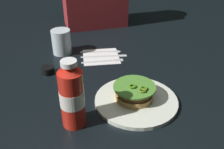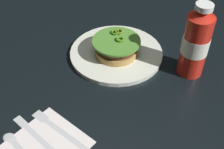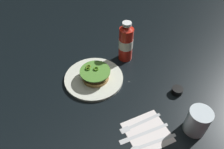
{
  "view_description": "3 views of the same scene",
  "coord_description": "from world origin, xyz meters",
  "px_view_note": "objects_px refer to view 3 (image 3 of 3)",
  "views": [
    {
      "loc": [
        -0.2,
        -0.76,
        0.5
      ],
      "look_at": [
        0.0,
        -0.06,
        0.06
      ],
      "focal_mm": 40.42,
      "sensor_mm": 36.0,
      "label": 1
    },
    {
      "loc": [
        -0.28,
        0.42,
        0.54
      ],
      "look_at": [
        -0.01,
        -0.03,
        0.05
      ],
      "focal_mm": 46.88,
      "sensor_mm": 36.0,
      "label": 2
    },
    {
      "loc": [
        0.36,
        0.46,
        0.72
      ],
      "look_at": [
        -0.0,
        -0.09,
        0.05
      ],
      "focal_mm": 34.6,
      "sensor_mm": 36.0,
      "label": 3
    }
  ],
  "objects_px": {
    "burger_sandwich": "(95,74)",
    "ketchup_bottle": "(126,43)",
    "spoon_utensil": "(147,144)",
    "water_glass": "(198,121)",
    "condiment_cup": "(177,91)",
    "dinner_plate": "(94,78)",
    "fork_utensil": "(137,124)",
    "napkin": "(147,132)",
    "butter_knife": "(141,134)"
  },
  "relations": [
    {
      "from": "fork_utensil",
      "to": "condiment_cup",
      "type": "bearing_deg",
      "value": -172.56
    },
    {
      "from": "ketchup_bottle",
      "to": "fork_utensil",
      "type": "relative_size",
      "value": 1.16
    },
    {
      "from": "fork_utensil",
      "to": "spoon_utensil",
      "type": "relative_size",
      "value": 0.98
    },
    {
      "from": "burger_sandwich",
      "to": "fork_utensil",
      "type": "bearing_deg",
      "value": 93.05
    },
    {
      "from": "burger_sandwich",
      "to": "water_glass",
      "type": "bearing_deg",
      "value": 113.44
    },
    {
      "from": "butter_knife",
      "to": "spoon_utensil",
      "type": "bearing_deg",
      "value": 77.75
    },
    {
      "from": "dinner_plate",
      "to": "ketchup_bottle",
      "type": "xyz_separation_m",
      "value": [
        -0.21,
        -0.04,
        0.09
      ]
    },
    {
      "from": "dinner_plate",
      "to": "butter_knife",
      "type": "distance_m",
      "value": 0.34
    },
    {
      "from": "burger_sandwich",
      "to": "napkin",
      "type": "relative_size",
      "value": 0.88
    },
    {
      "from": "ketchup_bottle",
      "to": "fork_utensil",
      "type": "xyz_separation_m",
      "value": [
        0.19,
        0.34,
        -0.09
      ]
    },
    {
      "from": "water_glass",
      "to": "butter_knife",
      "type": "relative_size",
      "value": 0.54
    },
    {
      "from": "dinner_plate",
      "to": "water_glass",
      "type": "relative_size",
      "value": 2.5
    },
    {
      "from": "ketchup_bottle",
      "to": "spoon_utensil",
      "type": "distance_m",
      "value": 0.48
    },
    {
      "from": "burger_sandwich",
      "to": "ketchup_bottle",
      "type": "bearing_deg",
      "value": -165.89
    },
    {
      "from": "ketchup_bottle",
      "to": "condiment_cup",
      "type": "xyz_separation_m",
      "value": [
        -0.05,
        0.31,
        -0.08
      ]
    },
    {
      "from": "napkin",
      "to": "spoon_utensil",
      "type": "bearing_deg",
      "value": 47.72
    },
    {
      "from": "napkin",
      "to": "burger_sandwich",
      "type": "bearing_deg",
      "value": -85.41
    },
    {
      "from": "butter_knife",
      "to": "spoon_utensil",
      "type": "distance_m",
      "value": 0.04
    },
    {
      "from": "burger_sandwich",
      "to": "napkin",
      "type": "distance_m",
      "value": 0.34
    },
    {
      "from": "butter_knife",
      "to": "napkin",
      "type": "bearing_deg",
      "value": 169.09
    },
    {
      "from": "burger_sandwich",
      "to": "spoon_utensil",
      "type": "height_order",
      "value": "burger_sandwich"
    },
    {
      "from": "water_glass",
      "to": "spoon_utensil",
      "type": "distance_m",
      "value": 0.2
    },
    {
      "from": "condiment_cup",
      "to": "butter_knife",
      "type": "distance_m",
      "value": 0.26
    },
    {
      "from": "dinner_plate",
      "to": "water_glass",
      "type": "height_order",
      "value": "water_glass"
    },
    {
      "from": "ketchup_bottle",
      "to": "spoon_utensil",
      "type": "bearing_deg",
      "value": 63.74
    },
    {
      "from": "napkin",
      "to": "fork_utensil",
      "type": "xyz_separation_m",
      "value": [
        0.01,
        -0.05,
        0.0
      ]
    },
    {
      "from": "butter_knife",
      "to": "ketchup_bottle",
      "type": "bearing_deg",
      "value": -117.67
    },
    {
      "from": "condiment_cup",
      "to": "spoon_utensil",
      "type": "xyz_separation_m",
      "value": [
        0.26,
        0.12,
        -0.01
      ]
    },
    {
      "from": "napkin",
      "to": "fork_utensil",
      "type": "bearing_deg",
      "value": -76.12
    },
    {
      "from": "water_glass",
      "to": "condiment_cup",
      "type": "height_order",
      "value": "water_glass"
    },
    {
      "from": "ketchup_bottle",
      "to": "spoon_utensil",
      "type": "xyz_separation_m",
      "value": [
        0.21,
        0.42,
        -0.09
      ]
    },
    {
      "from": "burger_sandwich",
      "to": "fork_utensil",
      "type": "relative_size",
      "value": 0.77
    },
    {
      "from": "napkin",
      "to": "fork_utensil",
      "type": "relative_size",
      "value": 0.86
    },
    {
      "from": "burger_sandwich",
      "to": "butter_knife",
      "type": "height_order",
      "value": "burger_sandwich"
    },
    {
      "from": "burger_sandwich",
      "to": "spoon_utensil",
      "type": "bearing_deg",
      "value": 88.85
    },
    {
      "from": "dinner_plate",
      "to": "condiment_cup",
      "type": "bearing_deg",
      "value": 134.44
    },
    {
      "from": "fork_utensil",
      "to": "water_glass",
      "type": "bearing_deg",
      "value": 141.82
    },
    {
      "from": "fork_utensil",
      "to": "butter_knife",
      "type": "bearing_deg",
      "value": 71.96
    },
    {
      "from": "dinner_plate",
      "to": "fork_utensil",
      "type": "height_order",
      "value": "dinner_plate"
    },
    {
      "from": "spoon_utensil",
      "to": "burger_sandwich",
      "type": "bearing_deg",
      "value": -91.15
    },
    {
      "from": "dinner_plate",
      "to": "condiment_cup",
      "type": "relative_size",
      "value": 5.55
    },
    {
      "from": "butter_knife",
      "to": "spoon_utensil",
      "type": "height_order",
      "value": "same"
    },
    {
      "from": "burger_sandwich",
      "to": "spoon_utensil",
      "type": "distance_m",
      "value": 0.37
    },
    {
      "from": "condiment_cup",
      "to": "fork_utensil",
      "type": "bearing_deg",
      "value": 7.44
    },
    {
      "from": "spoon_utensil",
      "to": "butter_knife",
      "type": "bearing_deg",
      "value": -102.25
    },
    {
      "from": "ketchup_bottle",
      "to": "napkin",
      "type": "bearing_deg",
      "value": 65.65
    },
    {
      "from": "ketchup_bottle",
      "to": "fork_utensil",
      "type": "bearing_deg",
      "value": 61.24
    },
    {
      "from": "burger_sandwich",
      "to": "water_glass",
      "type": "distance_m",
      "value": 0.46
    },
    {
      "from": "napkin",
      "to": "ketchup_bottle",
      "type": "bearing_deg",
      "value": -114.35
    },
    {
      "from": "burger_sandwich",
      "to": "spoon_utensil",
      "type": "xyz_separation_m",
      "value": [
        0.01,
        0.37,
        -0.03
      ]
    }
  ]
}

